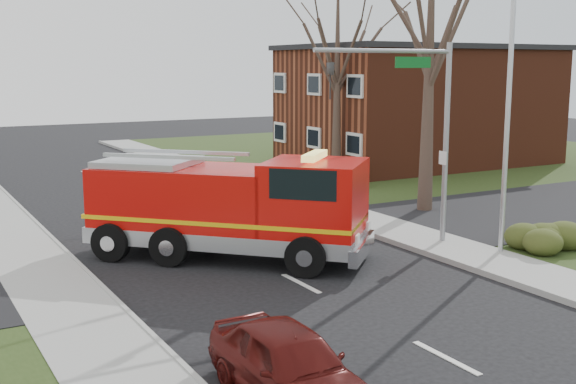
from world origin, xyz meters
TOP-DOWN VIEW (x-y plane):
  - ground at (0.00, 0.00)m, footprint 120.00×120.00m
  - sidewalk_right at (6.20, 0.00)m, footprint 2.40×80.00m
  - sidewalk_left at (-6.20, 0.00)m, footprint 2.40×80.00m
  - brick_building at (19.00, 18.00)m, footprint 15.40×10.40m
  - health_center_sign at (10.50, 12.50)m, footprint 0.12×2.00m
  - hedge_corner at (9.00, -1.00)m, footprint 2.80×2.00m
  - bare_tree_near at (9.50, 6.00)m, footprint 6.00×6.00m
  - bare_tree_far at (11.00, 15.00)m, footprint 5.25×5.25m
  - traffic_signal_mast at (5.21, 1.50)m, footprint 5.29×0.18m
  - streetlight_pole at (7.14, -0.50)m, footprint 1.48×0.16m
  - fire_engine at (-0.50, 3.51)m, footprint 8.12×8.17m
  - parked_car_maroon at (-3.85, -6.13)m, footprint 1.71×4.21m

SIDE VIEW (x-z plane):
  - ground at x=0.00m, z-range 0.00..0.00m
  - sidewalk_right at x=6.20m, z-range 0.00..0.15m
  - sidewalk_left at x=-6.20m, z-range 0.00..0.15m
  - hedge_corner at x=9.00m, z-range 0.13..1.03m
  - parked_car_maroon at x=-3.85m, z-range 0.00..1.43m
  - health_center_sign at x=10.50m, z-range 0.18..1.58m
  - fire_engine at x=-0.50m, z-range -0.16..3.31m
  - brick_building at x=19.00m, z-range 0.03..7.28m
  - streetlight_pole at x=7.14m, z-range 0.35..8.75m
  - traffic_signal_mast at x=5.21m, z-range 1.31..8.11m
  - bare_tree_far at x=11.00m, z-range 1.24..11.74m
  - bare_tree_near at x=9.50m, z-range 1.41..13.41m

